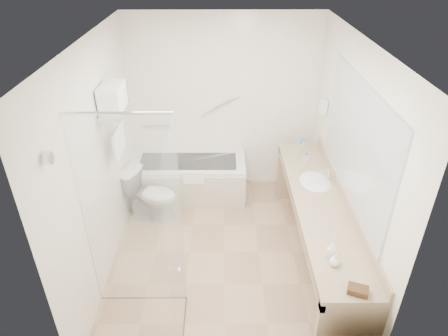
{
  "coord_description": "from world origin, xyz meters",
  "views": [
    {
      "loc": [
        -0.02,
        -3.62,
        3.33
      ],
      "look_at": [
        0.0,
        0.3,
        1.0
      ],
      "focal_mm": 32.0,
      "sensor_mm": 36.0,
      "label": 1
    }
  ],
  "objects_px": {
    "toilet": "(152,195)",
    "water_bottle_left": "(306,160)",
    "bathtub": "(189,178)",
    "vanity_counter": "(318,217)",
    "amenity_basket": "(358,290)"
  },
  "relations": [
    {
      "from": "toilet",
      "to": "water_bottle_left",
      "type": "xyz_separation_m",
      "value": [
        1.95,
        -0.12,
        0.59
      ]
    },
    {
      "from": "bathtub",
      "to": "water_bottle_left",
      "type": "xyz_separation_m",
      "value": [
        1.49,
        -0.66,
        0.66
      ]
    },
    {
      "from": "bathtub",
      "to": "vanity_counter",
      "type": "height_order",
      "value": "vanity_counter"
    },
    {
      "from": "bathtub",
      "to": "toilet",
      "type": "relative_size",
      "value": 2.26
    },
    {
      "from": "bathtub",
      "to": "amenity_basket",
      "type": "bearing_deg",
      "value": -59.5
    },
    {
      "from": "bathtub",
      "to": "amenity_basket",
      "type": "relative_size",
      "value": 10.08
    },
    {
      "from": "vanity_counter",
      "to": "toilet",
      "type": "height_order",
      "value": "vanity_counter"
    },
    {
      "from": "bathtub",
      "to": "vanity_counter",
      "type": "relative_size",
      "value": 0.59
    },
    {
      "from": "bathtub",
      "to": "amenity_basket",
      "type": "distance_m",
      "value": 3.12
    },
    {
      "from": "water_bottle_left",
      "to": "vanity_counter",
      "type": "bearing_deg",
      "value": -87.7
    },
    {
      "from": "toilet",
      "to": "water_bottle_left",
      "type": "height_order",
      "value": "water_bottle_left"
    },
    {
      "from": "vanity_counter",
      "to": "water_bottle_left",
      "type": "height_order",
      "value": "water_bottle_left"
    },
    {
      "from": "amenity_basket",
      "to": "bathtub",
      "type": "bearing_deg",
      "value": 120.5
    },
    {
      "from": "toilet",
      "to": "vanity_counter",
      "type": "bearing_deg",
      "value": -95.62
    },
    {
      "from": "vanity_counter",
      "to": "amenity_basket",
      "type": "xyz_separation_m",
      "value": [
        0.03,
        -1.25,
        0.24
      ]
    }
  ]
}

